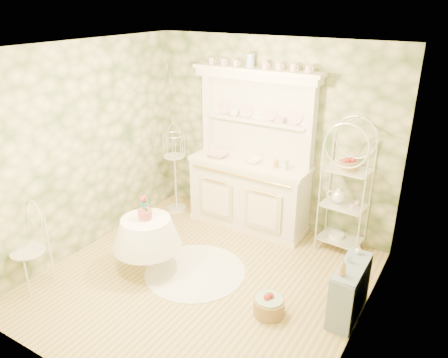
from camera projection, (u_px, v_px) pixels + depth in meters
The scene contains 22 objects.
floor at pixel (202, 280), 5.27m from camera, with size 3.60×3.60×0.00m, color tan.
ceiling at pixel (197, 49), 4.23m from camera, with size 3.60×3.60×0.00m, color white.
wall_left at pixel (84, 149), 5.61m from camera, with size 3.60×3.60×0.00m, color beige.
wall_right at pixel (367, 217), 3.88m from camera, with size 3.60×3.60×0.00m, color beige.
wall_back at pixel (272, 136), 6.16m from camera, with size 3.60×3.60×0.00m, color beige.
wall_front at pixel (67, 254), 3.33m from camera, with size 3.60×3.60×0.00m, color beige.
kitchen_dresser at pixel (250, 153), 6.12m from camera, with size 1.87×0.61×2.29m, color white.
bakers_rack at pixel (345, 192), 5.62m from camera, with size 0.52×0.37×1.69m, color white.
side_shelf at pixel (349, 291), 4.60m from camera, with size 0.25×0.68×0.59m, color #8091A7.
round_table at pixel (148, 246), 5.35m from camera, with size 0.63×0.63×0.69m, color white.
cafe_chair at pixel (28, 252), 5.04m from camera, with size 0.40×0.40×0.88m, color white.
birdcage_stand at pixel (175, 167), 6.74m from camera, with size 0.35×0.35×1.47m, color white.
floor_basket at pixel (269, 306), 4.68m from camera, with size 0.32×0.32×0.21m, color #A7824E.
lace_rug at pixel (195, 271), 5.43m from camera, with size 1.25×1.25×0.01m, color white.
bowl_floral at pixel (218, 157), 6.34m from camera, with size 0.30×0.30×0.07m, color white.
bowl_white at pixel (253, 162), 6.13m from camera, with size 0.23×0.23×0.07m, color white.
cup_left at pixel (234, 114), 6.24m from camera, with size 0.13×0.13×0.10m, color white.
cup_right at pixel (281, 122), 5.88m from camera, with size 0.10×0.10×0.09m, color white.
potted_geranium at pixel (145, 209), 5.14m from camera, with size 0.14×0.10×0.27m, color #3F7238.
bottle_amber at pixel (343, 270), 4.30m from camera, with size 0.07×0.07×0.18m, color #AE803D.
bottle_blue at pixel (349, 259), 4.52m from camera, with size 0.04×0.04×0.09m, color #8CA4CD.
bottle_glass at pixel (359, 251), 4.67m from camera, with size 0.07×0.07×0.10m, color silver.
Camera 1 is at (2.51, -3.61, 3.16)m, focal length 35.00 mm.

